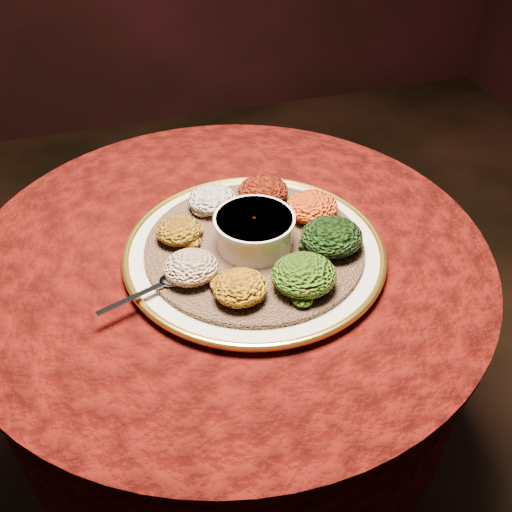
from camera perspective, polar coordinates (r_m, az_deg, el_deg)
name	(u,v)px	position (r m, az deg, el deg)	size (l,w,h in m)	color
table	(232,315)	(1.17, -2.43, -5.91)	(0.96, 0.96, 0.73)	black
platter	(254,251)	(1.02, -0.16, 0.50)	(0.47, 0.47, 0.02)	beige
injera	(254,246)	(1.02, -0.16, 0.96)	(0.39, 0.39, 0.01)	#8A6045
stew_bowl	(254,229)	(0.99, -0.17, 2.71)	(0.14, 0.14, 0.06)	white
spoon	(167,282)	(0.94, -8.86, -2.55)	(0.15, 0.07, 0.01)	silver
portion_ayib	(212,199)	(1.09, -4.41, 5.68)	(0.09, 0.09, 0.04)	white
portion_kitfo	(263,191)	(1.11, 0.71, 6.52)	(0.10, 0.09, 0.05)	black
portion_tikil	(312,207)	(1.07, 5.62, 4.93)	(0.10, 0.09, 0.05)	#C77210
portion_gomen	(332,236)	(1.00, 7.59, 1.95)	(0.11, 0.10, 0.05)	black
portion_mixveg	(304,275)	(0.92, 4.81, -1.89)	(0.11, 0.10, 0.05)	#8E2909
portion_kik	(240,287)	(0.90, -1.59, -3.15)	(0.09, 0.08, 0.04)	#BC7B10
portion_timatim	(191,267)	(0.94, -6.54, -1.12)	(0.09, 0.09, 0.04)	maroon
portion_shiro	(179,230)	(1.02, -7.72, 2.55)	(0.08, 0.08, 0.04)	#875610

